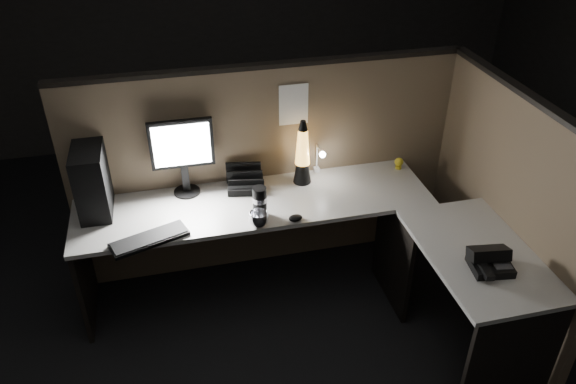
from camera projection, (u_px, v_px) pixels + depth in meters
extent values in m
plane|color=black|center=(299.00, 345.00, 3.56)|extent=(6.00, 6.00, 0.00)
plane|color=#282623|center=(221.00, 7.00, 5.28)|extent=(6.00, 0.00, 6.00)
cube|color=brown|center=(267.00, 171.00, 3.91)|extent=(2.66, 0.06, 1.50)
cube|color=brown|center=(503.00, 212.00, 3.49)|extent=(0.06, 1.66, 1.50)
cube|color=#BAB8AF|center=(255.00, 204.00, 3.63)|extent=(2.30, 0.60, 0.03)
cube|color=#BAB8AF|center=(479.00, 254.00, 3.20)|extent=(0.60, 1.00, 0.03)
cube|color=black|center=(84.00, 273.00, 3.61)|extent=(0.03, 0.55, 0.70)
cube|color=black|center=(512.00, 362.00, 3.01)|extent=(0.55, 0.03, 0.70)
cube|color=black|center=(393.00, 256.00, 3.75)|extent=(0.03, 0.55, 0.70)
cube|color=black|center=(92.00, 179.00, 3.45)|extent=(0.19, 0.41, 0.43)
cylinder|color=black|center=(187.00, 192.00, 3.71)|extent=(0.17, 0.17, 0.01)
cube|color=black|center=(185.00, 177.00, 3.67)|extent=(0.05, 0.04, 0.19)
cube|color=black|center=(182.00, 144.00, 3.53)|extent=(0.40, 0.04, 0.33)
cube|color=white|center=(182.00, 145.00, 3.52)|extent=(0.36, 0.01, 0.28)
cube|color=black|center=(149.00, 239.00, 3.27)|extent=(0.48, 0.29, 0.02)
ellipsoid|color=black|center=(295.00, 218.00, 3.44)|extent=(0.10, 0.08, 0.03)
cube|color=white|center=(316.00, 169.00, 3.94)|extent=(0.04, 0.05, 0.03)
cylinder|color=white|center=(317.00, 156.00, 3.88)|extent=(0.01, 0.01, 0.18)
cylinder|color=white|center=(320.00, 149.00, 3.79)|extent=(0.01, 0.12, 0.01)
sphere|color=white|center=(322.00, 155.00, 3.73)|extent=(0.04, 0.04, 0.04)
cube|color=black|center=(246.00, 185.00, 3.75)|extent=(0.27, 0.25, 0.05)
cube|color=black|center=(246.00, 183.00, 3.70)|extent=(0.23, 0.06, 0.08)
cube|color=black|center=(243.00, 170.00, 3.76)|extent=(0.23, 0.06, 0.16)
cone|color=black|center=(302.00, 172.00, 3.79)|extent=(0.12, 0.12, 0.14)
cone|color=#F9AD41|center=(303.00, 147.00, 3.69)|extent=(0.10, 0.10, 0.25)
sphere|color=#8D5514|center=(302.00, 157.00, 3.73)|extent=(0.05, 0.05, 0.05)
sphere|color=#8D5514|center=(303.00, 145.00, 3.68)|extent=(0.04, 0.04, 0.04)
cone|color=black|center=(303.00, 125.00, 3.60)|extent=(0.06, 0.06, 0.07)
cylinder|color=black|center=(260.00, 202.00, 3.44)|extent=(0.09, 0.09, 0.20)
imported|color=silver|center=(259.00, 219.00, 3.38)|extent=(0.14, 0.14, 0.09)
sphere|color=gold|center=(399.00, 162.00, 3.95)|extent=(0.06, 0.06, 0.06)
cube|color=white|center=(294.00, 105.00, 3.65)|extent=(0.20, 0.00, 0.28)
cube|color=black|center=(490.00, 266.00, 3.06)|extent=(0.24, 0.21, 0.05)
cube|color=black|center=(489.00, 253.00, 3.06)|extent=(0.23, 0.16, 0.10)
cube|color=black|center=(485.00, 269.00, 2.99)|extent=(0.07, 0.16, 0.03)
cube|color=#3F3F42|center=(502.00, 264.00, 3.03)|extent=(0.11, 0.11, 0.00)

